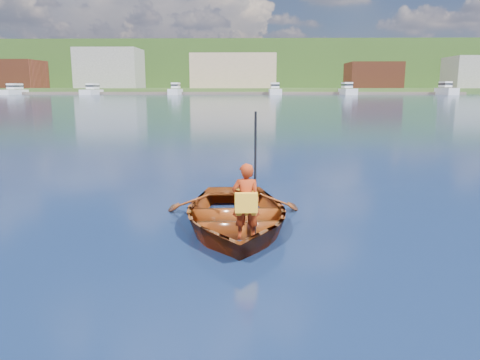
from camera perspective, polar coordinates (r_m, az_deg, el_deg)
ground at (r=8.60m, az=-9.71°, el=-5.09°), size 600.00×600.00×0.00m
rowboat at (r=8.09m, az=-0.64°, el=-4.22°), size 2.88×3.88×0.77m
child_paddler at (r=7.11m, az=0.74°, el=-2.60°), size 0.45×0.36×1.94m
shoreline at (r=244.83m, az=1.09°, el=13.12°), size 400.00×140.00×22.00m
dock at (r=156.45m, az=-2.44°, el=10.53°), size 160.05×7.22×0.80m
waterfront_buildings at (r=173.43m, az=-1.70°, el=13.03°), size 202.00×16.00×14.00m
marina_yachts at (r=151.63m, az=-1.48°, el=10.88°), size 141.53×13.45×4.37m
hillside_trees at (r=258.74m, az=0.91°, el=15.33°), size 295.14×79.24×25.10m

